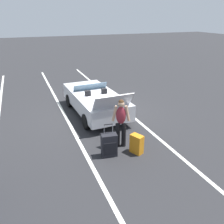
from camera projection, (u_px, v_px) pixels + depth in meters
The scene contains 7 objects.
ground_plane at pixel (95, 113), 10.42m from camera, with size 80.00×80.00×0.00m, color #28282B.
lot_line_near at pixel (124, 109), 10.90m from camera, with size 18.00×0.12×0.01m, color silver.
lot_line_mid at pixel (66, 118), 9.97m from camera, with size 18.00×0.12×0.01m, color silver.
convertible_car at pixel (93, 99), 10.36m from camera, with size 4.29×1.98×1.50m.
suitcase_large_black at pixel (109, 145), 7.18m from camera, with size 0.36×0.52×1.05m.
suitcase_medium_bright at pixel (137, 144), 7.36m from camera, with size 0.46×0.38×0.62m.
traveler_person at pixel (121, 121), 7.50m from camera, with size 0.32×0.59×1.65m.
Camera 1 is at (-9.17, 2.86, 4.10)m, focal length 37.40 mm.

